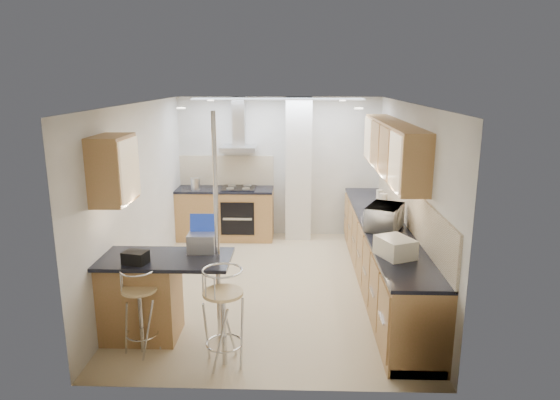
{
  "coord_description": "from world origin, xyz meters",
  "views": [
    {
      "loc": [
        0.3,
        -6.48,
        2.82
      ],
      "look_at": [
        0.09,
        0.2,
        1.18
      ],
      "focal_mm": 32.0,
      "sensor_mm": 36.0,
      "label": 1
    }
  ],
  "objects_px": {
    "bread_bin": "(395,247)",
    "microwave": "(385,217)",
    "bar_stool_near": "(141,311)",
    "bar_stool_end": "(224,317)",
    "laptop": "(202,243)"
  },
  "relations": [
    {
      "from": "laptop",
      "to": "bar_stool_near",
      "type": "bearing_deg",
      "value": -138.76
    },
    {
      "from": "bar_stool_end",
      "to": "laptop",
      "type": "bearing_deg",
      "value": 74.04
    },
    {
      "from": "microwave",
      "to": "laptop",
      "type": "xyz_separation_m",
      "value": [
        -2.18,
        -0.98,
        -0.04
      ]
    },
    {
      "from": "bar_stool_near",
      "to": "bread_bin",
      "type": "height_order",
      "value": "bread_bin"
    },
    {
      "from": "bread_bin",
      "to": "microwave",
      "type": "bearing_deg",
      "value": 62.58
    },
    {
      "from": "laptop",
      "to": "bar_stool_near",
      "type": "xyz_separation_m",
      "value": [
        -0.57,
        -0.52,
        -0.57
      ]
    },
    {
      "from": "laptop",
      "to": "bar_stool_end",
      "type": "bearing_deg",
      "value": -66.55
    },
    {
      "from": "microwave",
      "to": "bread_bin",
      "type": "height_order",
      "value": "microwave"
    },
    {
      "from": "bar_stool_near",
      "to": "bar_stool_end",
      "type": "height_order",
      "value": "bar_stool_end"
    },
    {
      "from": "microwave",
      "to": "bar_stool_end",
      "type": "xyz_separation_m",
      "value": [
        -1.85,
        -1.71,
        -0.56
      ]
    },
    {
      "from": "bar_stool_end",
      "to": "bread_bin",
      "type": "distance_m",
      "value": 1.99
    },
    {
      "from": "laptop",
      "to": "microwave",
      "type": "bearing_deg",
      "value": 23.04
    },
    {
      "from": "microwave",
      "to": "bread_bin",
      "type": "relative_size",
      "value": 1.43
    },
    {
      "from": "microwave",
      "to": "bread_bin",
      "type": "bearing_deg",
      "value": -159.54
    },
    {
      "from": "laptop",
      "to": "bar_stool_end",
      "type": "xyz_separation_m",
      "value": [
        0.33,
        -0.73,
        -0.53
      ]
    }
  ]
}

